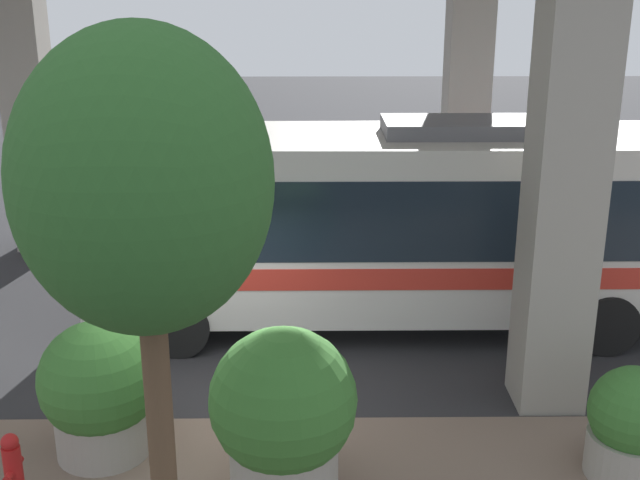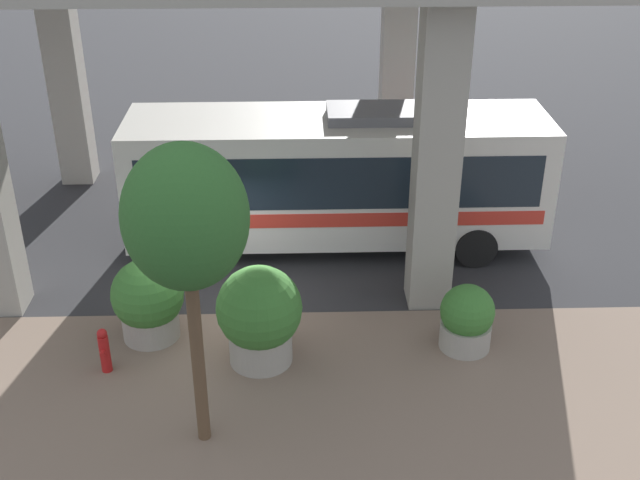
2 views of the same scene
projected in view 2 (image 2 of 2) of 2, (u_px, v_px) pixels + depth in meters
ground_plane at (217, 315)px, 17.38m from camera, size 80.00×80.00×0.00m
sidewalk_strip at (203, 404)px, 14.73m from camera, size 6.00×40.00×0.02m
bus at (337, 173)px, 19.36m from camera, size 2.73×10.02×3.55m
fire_hydrant at (104, 350)px, 15.39m from camera, size 0.42×0.20×0.98m
planter_front at (148, 301)px, 16.26m from camera, size 1.47×1.47×1.76m
planter_middle at (467, 319)px, 16.02m from camera, size 1.09×1.09×1.41m
planter_back at (260, 316)px, 15.44m from camera, size 1.67×1.67×2.07m
street_tree_near at (186, 220)px, 11.97m from camera, size 1.93×1.93×5.45m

